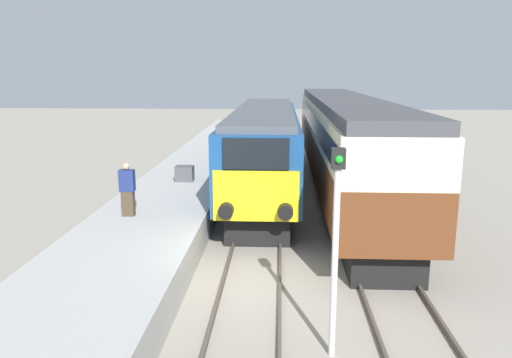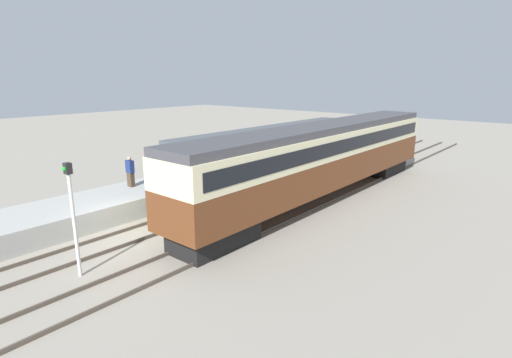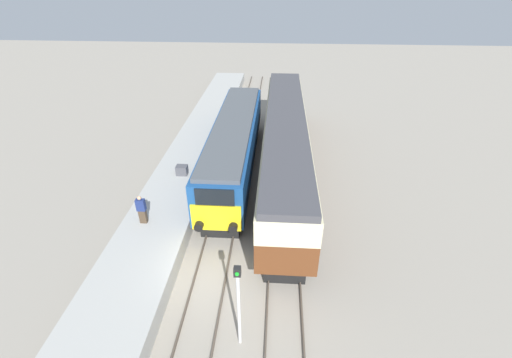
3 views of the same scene
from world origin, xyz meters
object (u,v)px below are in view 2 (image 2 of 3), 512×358
locomotive (274,155)px  luggage_crate (209,167)px  person_on_platform (130,172)px  passenger_carriage (324,154)px  signal_post (73,211)px

locomotive → luggage_crate: locomotive is taller
person_on_platform → passenger_carriage: bearing=45.4°
locomotive → person_on_platform: locomotive is taller
person_on_platform → locomotive: bearing=62.3°
person_on_platform → luggage_crate: person_on_platform is taller
passenger_carriage → person_on_platform: (-7.27, -7.38, -0.75)m
locomotive → passenger_carriage: (3.40, 0.02, 0.44)m
passenger_carriage → signal_post: 13.20m
passenger_carriage → locomotive: bearing=-179.7°
luggage_crate → locomotive: bearing=38.0°
locomotive → signal_post: size_ratio=4.02×
passenger_carriage → signal_post: bearing=-97.4°
passenger_carriage → signal_post: (-1.70, -13.09, -0.19)m
locomotive → person_on_platform: size_ratio=9.83×
passenger_carriage → luggage_crate: size_ratio=30.06×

